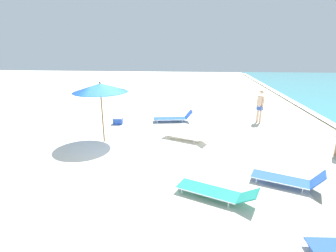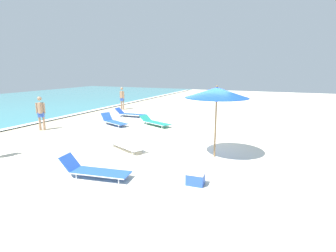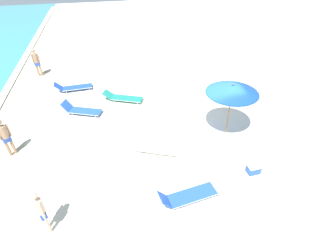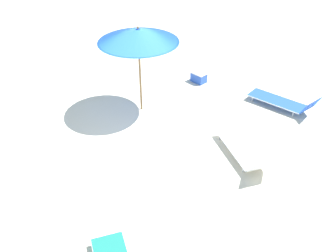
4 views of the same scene
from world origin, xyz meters
name	(u,v)px [view 3 (image 3 of 4)]	position (x,y,z in m)	size (l,w,h in m)	color
ground_plane	(204,128)	(0.00, 0.01, -0.08)	(60.00, 60.00, 0.16)	beige
beach_umbrella	(233,89)	(-0.71, -0.78, 2.33)	(2.24, 2.24, 2.58)	olive
sun_lounger_under_umbrella	(187,196)	(-3.96, 2.03, 0.22)	(0.91, 2.15, 0.61)	blue
sun_lounger_beside_umbrella	(152,147)	(-1.16, 2.78, 0.22)	(1.40, 2.16, 0.61)	white
sun_lounger_near_water_left	(81,110)	(2.46, 5.83, 0.22)	(1.31, 2.04, 0.62)	blue
sun_lounger_near_water_right	(123,97)	(3.30, 3.63, 0.20)	(1.43, 2.24, 0.47)	#1E8475
sun_lounger_mid_beach_solo	(73,87)	(5.14, 6.39, 0.22)	(0.72, 2.11, 0.57)	blue
beachgoer_wading_adult	(40,210)	(-4.13, 6.56, 1.00)	(0.40, 0.31, 1.76)	beige
beachgoer_shoreline_child	(36,61)	(7.68, 8.65, 1.00)	(0.27, 0.45, 1.76)	#A37A5B
beachgoer_strolling_adult	(5,136)	(-0.09, 8.53, 1.00)	(0.32, 0.38, 1.76)	#A37A5B
cooler_box	(254,169)	(-3.26, -0.86, 0.19)	(0.38, 0.52, 0.37)	blue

